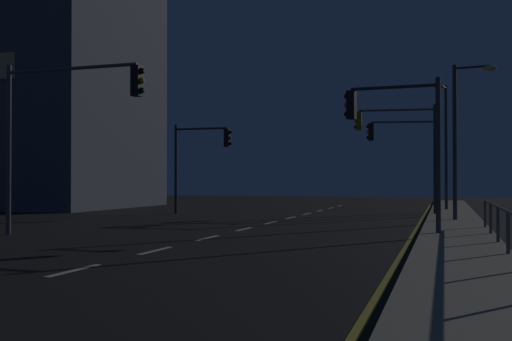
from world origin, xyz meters
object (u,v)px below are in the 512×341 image
(street_lamp_mid_block, at_px, (445,134))
(traffic_light_far_left, at_px, (395,125))
(traffic_light_near_right, at_px, (400,137))
(street_lamp_median, at_px, (462,125))
(traffic_light_near_left, at_px, (405,145))
(traffic_light_mid_right, at_px, (65,111))
(building_distant, at_px, (10,12))
(traffic_light_far_right, at_px, (201,151))

(street_lamp_mid_block, bearing_deg, traffic_light_far_left, -94.92)
(traffic_light_far_left, xyz_separation_m, street_lamp_mid_block, (1.56, 18.14, 0.86))
(traffic_light_near_right, height_order, traffic_light_far_left, traffic_light_near_right)
(traffic_light_near_right, height_order, street_lamp_median, street_lamp_median)
(traffic_light_near_right, height_order, traffic_light_near_left, traffic_light_near_right)
(traffic_light_near_right, height_order, street_lamp_mid_block, street_lamp_mid_block)
(traffic_light_mid_right, xyz_separation_m, traffic_light_near_left, (9.74, 18.33, -0.31))
(street_lamp_mid_block, height_order, building_distant, building_distant)
(traffic_light_far_right, distance_m, building_distant, 19.80)
(street_lamp_median, xyz_separation_m, building_distant, (-29.38, 10.31, 9.21))
(street_lamp_mid_block, bearing_deg, traffic_light_mid_right, -119.02)
(traffic_light_near_left, bearing_deg, traffic_light_mid_right, -117.99)
(traffic_light_far_left, bearing_deg, traffic_light_mid_right, -163.00)
(traffic_light_near_left, xyz_separation_m, traffic_light_far_left, (0.50, -15.20, -0.12))
(traffic_light_far_left, bearing_deg, traffic_light_far_right, 132.85)
(traffic_light_far_right, relative_size, traffic_light_far_left, 0.97)
(traffic_light_far_right, distance_m, street_lamp_mid_block, 14.12)
(traffic_light_mid_right, xyz_separation_m, building_distant, (-16.89, 21.05, 9.31))
(traffic_light_mid_right, bearing_deg, traffic_light_far_right, 93.22)
(traffic_light_far_left, relative_size, building_distant, 0.19)
(street_lamp_mid_block, relative_size, street_lamp_median, 1.09)
(street_lamp_median, bearing_deg, traffic_light_near_right, 119.47)
(traffic_light_near_left, height_order, street_lamp_median, street_lamp_median)
(street_lamp_median, distance_m, building_distant, 32.47)
(traffic_light_near_right, xyz_separation_m, building_distant, (-26.47, 5.17, 9.33))
(traffic_light_far_left, height_order, street_lamp_median, street_lamp_median)
(traffic_light_far_right, bearing_deg, traffic_light_far_left, -47.15)
(traffic_light_near_left, xyz_separation_m, street_lamp_median, (2.75, -7.59, 0.41))
(traffic_light_near_left, bearing_deg, traffic_light_far_left, -88.13)
(traffic_light_far_left, bearing_deg, street_lamp_mid_block, 85.08)
(traffic_light_near_left, relative_size, building_distant, 0.19)
(traffic_light_mid_right, distance_m, street_lamp_mid_block, 24.32)
(traffic_light_far_left, relative_size, street_lamp_median, 0.75)
(traffic_light_mid_right, height_order, building_distant, building_distant)
(traffic_light_mid_right, bearing_deg, traffic_light_near_right, 58.89)
(traffic_light_near_right, xyz_separation_m, street_lamp_mid_block, (2.21, 5.38, 0.44))
(traffic_light_far_right, height_order, building_distant, building_distant)
(street_lamp_mid_block, bearing_deg, building_distant, -179.57)
(traffic_light_far_right, relative_size, building_distant, 0.18)
(traffic_light_far_right, height_order, street_lamp_median, street_lamp_median)
(traffic_light_near_right, relative_size, traffic_light_far_left, 1.11)
(traffic_light_near_right, relative_size, traffic_light_near_left, 1.08)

